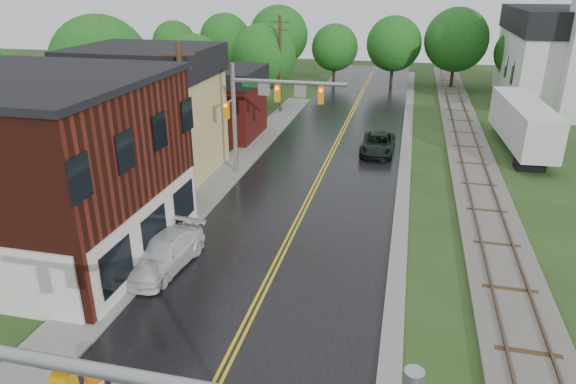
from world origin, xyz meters
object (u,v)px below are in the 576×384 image
(church, at_px, (566,46))
(tree_left_e, at_px, (265,58))
(utility_pole_b, at_px, (184,122))
(utility_pole_c, at_px, (280,63))
(suv_dark, at_px, (378,144))
(pickup_white, at_px, (164,254))
(brick_building, at_px, (7,165))
(tree_left_b, at_px, (102,68))
(construction_barrel, at_px, (95,384))
(traffic_signal_far, at_px, (266,101))
(tree_left_c, at_px, (193,69))
(semi_trailer, at_px, (523,122))

(church, distance_m, tree_left_e, 29.91)
(utility_pole_b, height_order, tree_left_e, utility_pole_b)
(utility_pole_c, distance_m, suv_dark, 15.20)
(suv_dark, distance_m, pickup_white, 20.47)
(brick_building, distance_m, church, 50.58)
(tree_left_b, bearing_deg, utility_pole_c, 47.61)
(suv_dark, height_order, construction_barrel, suv_dark)
(utility_pole_c, bearing_deg, traffic_signal_far, -78.91)
(tree_left_c, relative_size, pickup_white, 1.55)
(tree_left_c, bearing_deg, utility_pole_c, 30.20)
(church, distance_m, traffic_signal_far, 35.59)
(traffic_signal_far, relative_size, tree_left_b, 0.76)
(church, bearing_deg, utility_pole_c, -160.03)
(church, distance_m, utility_pole_c, 28.54)
(utility_pole_c, bearing_deg, construction_barrel, -84.81)
(church, height_order, utility_pole_b, church)
(tree_left_e, distance_m, suv_dark, 17.93)
(suv_dark, bearing_deg, utility_pole_c, 134.42)
(pickup_white, bearing_deg, tree_left_b, 133.07)
(utility_pole_b, height_order, pickup_white, utility_pole_b)
(church, bearing_deg, tree_left_b, -150.01)
(semi_trailer, relative_size, construction_barrel, 11.74)
(traffic_signal_far, relative_size, pickup_white, 1.48)
(utility_pole_b, relative_size, tree_left_e, 1.10)
(church, relative_size, tree_left_c, 2.61)
(church, xyz_separation_m, tree_left_c, (-33.85, -13.84, -1.32))
(pickup_white, distance_m, construction_barrel, 7.78)
(traffic_signal_far, xyz_separation_m, tree_left_c, (-10.38, 12.90, -0.46))
(brick_building, bearing_deg, utility_pole_c, 78.91)
(traffic_signal_far, bearing_deg, church, 48.73)
(tree_left_b, relative_size, tree_left_c, 1.27)
(brick_building, bearing_deg, suv_dark, 49.32)
(utility_pole_c, bearing_deg, tree_left_e, 137.16)
(tree_left_b, height_order, suv_dark, tree_left_b)
(tree_left_c, height_order, tree_left_e, tree_left_e)
(utility_pole_c, height_order, semi_trailer, utility_pole_c)
(utility_pole_c, distance_m, tree_left_e, 2.79)
(church, distance_m, semi_trailer, 18.77)
(tree_left_b, bearing_deg, tree_left_e, 57.26)
(tree_left_c, distance_m, construction_barrel, 34.80)
(suv_dark, distance_m, semi_trailer, 10.90)
(traffic_signal_far, bearing_deg, suv_dark, 43.26)
(traffic_signal_far, distance_m, suv_dark, 10.24)
(brick_building, distance_m, tree_left_e, 31.12)
(brick_building, relative_size, tree_left_b, 1.48)
(brick_building, distance_m, pickup_white, 8.42)
(utility_pole_b, bearing_deg, tree_left_b, 138.14)
(brick_building, bearing_deg, tree_left_b, 107.61)
(tree_left_c, bearing_deg, utility_pole_b, -68.51)
(church, height_order, tree_left_b, church)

